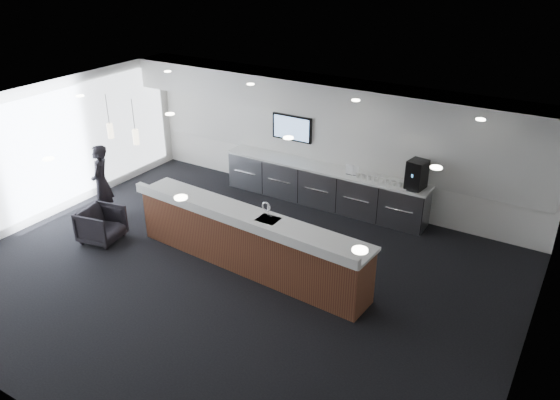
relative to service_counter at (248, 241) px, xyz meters
The scene contains 27 objects.
ground 0.74m from the service_counter, 97.20° to the right, with size 10.00×10.00×0.00m, color black.
ceiling 2.47m from the service_counter, 97.20° to the right, with size 10.00×8.00×0.02m, color black.
back_wall 3.66m from the service_counter, 90.95° to the left, with size 10.00×0.02×3.00m, color white.
left_wall 5.16m from the service_counter, behind, with size 0.02×8.00×3.00m, color white.
right_wall 5.05m from the service_counter, ahead, with size 0.02×8.00×3.00m, color white.
soffit_bulkhead 3.72m from the service_counter, 91.08° to the left, with size 10.00×0.90×0.70m, color silver.
alcove_panel 3.65m from the service_counter, 90.95° to the left, with size 9.80×0.06×1.40m, color silver.
window_blinds_wall 5.12m from the service_counter, behind, with size 0.04×7.36×2.55m, color #A4B3C5.
back_credenza 3.18m from the service_counter, 91.05° to the left, with size 5.06×0.66×0.95m.
wall_tv 3.76m from the service_counter, 107.09° to the left, with size 1.05×0.08×0.62m.
pendant_left 2.99m from the service_counter, behind, with size 0.12×0.12×0.30m, color beige.
pendant_right 3.59m from the service_counter, behind, with size 0.12×0.12×0.30m, color beige.
ceiling_can_lights 2.44m from the service_counter, 97.20° to the right, with size 7.00×5.00×0.02m, color white, non-canonical shape.
service_counter is the anchor object (origin of this frame).
coffee_machine 3.88m from the service_counter, 55.88° to the left, with size 0.41×0.50×0.62m.
info_sign_left 3.20m from the service_counter, 78.34° to the left, with size 0.18×0.02×0.24m, color white.
info_sign_right 3.24m from the service_counter, 76.35° to the left, with size 0.18×0.02×0.24m, color white.
armchair 3.28m from the service_counter, 166.85° to the right, with size 0.77×0.80×0.73m, color black.
lounge_guest 3.93m from the service_counter, behind, with size 0.63×0.41×1.73m, color black.
cup_0 3.59m from the service_counter, 58.86° to the left, with size 0.10×0.10×0.10m, color white.
cup_1 3.52m from the service_counter, 60.83° to the left, with size 0.10×0.10×0.10m, color white.
cup_2 3.45m from the service_counter, 62.87° to the left, with size 0.10×0.10×0.10m, color white.
cup_3 3.39m from the service_counter, 65.00° to the left, with size 0.10×0.10×0.10m, color white.
cup_4 3.33m from the service_counter, 67.19° to the left, with size 0.10×0.10×0.10m, color white.
cup_5 3.28m from the service_counter, 69.47° to the left, with size 0.10×0.10×0.10m, color white.
cup_6 3.24m from the service_counter, 71.81° to the left, with size 0.10×0.10×0.10m, color white.
cup_7 3.20m from the service_counter, 74.22° to the left, with size 0.10×0.10×0.10m, color white.
Camera 1 is at (5.23, -6.85, 5.75)m, focal length 35.00 mm.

